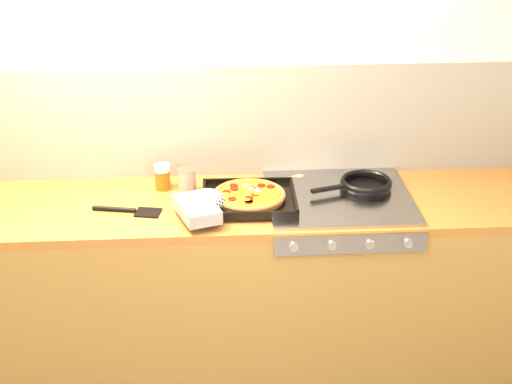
{
  "coord_description": "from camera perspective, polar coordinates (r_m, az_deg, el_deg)",
  "views": [
    {
      "loc": [
        -0.09,
        -1.85,
        2.32
      ],
      "look_at": [
        0.1,
        1.08,
        0.95
      ],
      "focal_mm": 55.0,
      "sensor_mm": 36.0,
      "label": 1
    }
  ],
  "objects": [
    {
      "name": "pizza_on_tray",
      "position": [
        3.2,
        -1.56,
        -0.51
      ],
      "size": [
        0.51,
        0.44,
        0.07
      ],
      "color": "black",
      "rests_on": "stovetop"
    },
    {
      "name": "tomato_can",
      "position": [
        3.34,
        -5.03,
        0.82
      ],
      "size": [
        0.09,
        0.09,
        0.11
      ],
      "color": "#9C0C0F",
      "rests_on": "counter_run"
    },
    {
      "name": "juice_glass",
      "position": [
        3.39,
        -6.82,
        1.13
      ],
      "size": [
        0.09,
        0.09,
        0.11
      ],
      "color": "#E8440D",
      "rests_on": "counter_run"
    },
    {
      "name": "stovetop",
      "position": [
        3.31,
        6.03,
        -0.39
      ],
      "size": [
        0.6,
        0.56,
        0.02
      ],
      "primitive_type": "cube",
      "color": "#98989D",
      "rests_on": "counter_run"
    },
    {
      "name": "frying_pan",
      "position": [
        3.38,
        7.94,
        0.56
      ],
      "size": [
        0.39,
        0.28,
        0.04
      ],
      "color": "black",
      "rests_on": "stovetop"
    },
    {
      "name": "room_shell",
      "position": [
        3.44,
        -2.01,
        5.14
      ],
      "size": [
        3.2,
        3.2,
        3.2
      ],
      "color": "white",
      "rests_on": "ground"
    },
    {
      "name": "counter_run",
      "position": [
        3.49,
        -1.67,
        -7.36
      ],
      "size": [
        3.2,
        0.62,
        0.9
      ],
      "color": "brown",
      "rests_on": "ground"
    },
    {
      "name": "wooden_spoon",
      "position": [
        3.45,
        1.76,
        0.87
      ],
      "size": [
        0.29,
        0.12,
        0.02
      ],
      "color": "#9F7443",
      "rests_on": "counter_run"
    },
    {
      "name": "black_spatula",
      "position": [
        3.22,
        -9.28,
        -1.33
      ],
      "size": [
        0.29,
        0.11,
        0.02
      ],
      "color": "black",
      "rests_on": "counter_run"
    }
  ]
}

